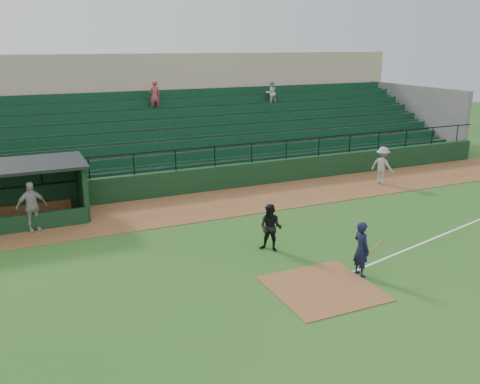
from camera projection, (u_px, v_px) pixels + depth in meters
name	position (u px, v px, depth m)	size (l,w,h in m)	color
ground	(305.00, 275.00, 16.00)	(90.00, 90.00, 0.00)	#28591C
warning_track	(213.00, 204.00, 22.98)	(40.00, 4.00, 0.03)	brown
home_plate_dirt	(323.00, 288.00, 15.12)	(3.00, 3.00, 0.03)	brown
foul_line	(462.00, 227.00, 20.20)	(18.00, 0.09, 0.01)	white
stadium_structure	(160.00, 127.00, 29.73)	(38.00, 13.08, 6.40)	black
batter_at_plate	(361.00, 249.00, 15.76)	(1.01, 0.69, 1.77)	black
umpire	(271.00, 228.00, 17.68)	(0.82, 0.64, 1.69)	black
runner	(382.00, 166.00, 26.03)	(1.25, 0.72, 1.93)	#99948F
dugout_player_a	(31.00, 207.00, 19.45)	(1.15, 0.48, 1.96)	#A9A29E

